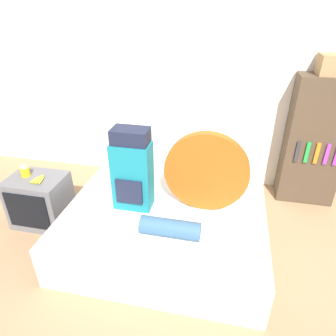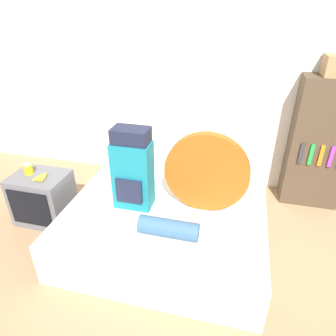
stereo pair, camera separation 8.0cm
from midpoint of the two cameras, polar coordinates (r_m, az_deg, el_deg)
ground_plane at (r=2.78m, az=-3.48°, el=-22.96°), size 16.00×16.00×0.00m
wall_back at (r=3.83m, az=4.32°, el=15.59°), size 8.00×0.05×2.60m
bed at (r=3.07m, az=-1.21°, el=-10.85°), size 1.90×1.59×0.43m
backpack at (r=2.80m, az=-7.65°, el=-0.55°), size 0.36×0.25×0.80m
tent_bag at (r=2.76m, az=6.48°, el=-0.80°), size 0.78×0.09×0.78m
sleeping_roll at (r=2.59m, az=-0.51°, el=-11.37°), size 0.52×0.16×0.16m
television at (r=3.60m, az=-23.75°, el=-5.68°), size 0.59×0.46×0.57m
canister at (r=3.52m, az=-26.17°, el=-0.58°), size 0.10×0.10×0.12m
banana_bunch at (r=3.38m, az=-23.95°, el=-1.97°), size 0.13×0.18×0.03m
bookshelf at (r=3.87m, az=25.64°, el=4.47°), size 0.65×0.36×1.52m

